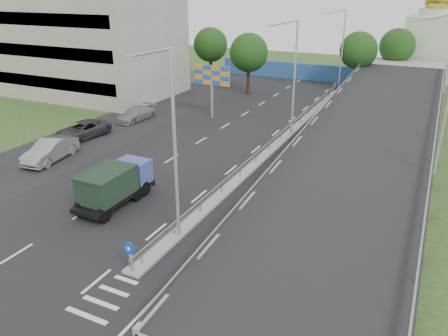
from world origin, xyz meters
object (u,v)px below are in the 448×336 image
Objects in this scene: dump_truck at (115,184)px; parked_car_c at (82,130)px; lamp_post_near at (171,138)px; parked_car_d at (136,114)px; billboard at (212,78)px; parked_car_b at (50,150)px; sign_bollard at (131,257)px; lamp_post_mid at (293,73)px; lamp_post_far at (341,47)px; church at (430,43)px.

dump_truck is 1.06× the size of parked_car_c.
lamp_post_near reaches higher than parked_car_d.
billboard reaches higher than parked_car_d.
parked_car_d is (-6.69, -4.24, -3.50)m from billboard.
billboard is at bearing 62.08° from parked_car_b.
sign_bollard is at bearing -34.43° from parked_car_c.
lamp_post_mid reaches higher than parked_car_c.
lamp_post_near reaches higher than dump_truck.
parked_car_d is at bearing -125.38° from lamp_post_far.
lamp_post_mid is (0.00, 20.00, 0.00)m from lamp_post_near.
church reaches higher than parked_car_c.
lamp_post_near and lamp_post_far have the same top height.
parked_car_b is 1.10× the size of parked_car_d.
sign_bollard is at bearing -91.64° from lamp_post_near.
parked_car_d is at bearing 122.94° from dump_truck.
dump_truck is at bearing -106.51° from church.
lamp_post_far is 33.91m from parked_car_c.
lamp_post_far is 38.80m from dump_truck.
lamp_post_near is 40.00m from lamp_post_far.
parked_car_c is (-11.19, 9.10, -0.65)m from dump_truck.
lamp_post_near is 7.34m from dump_truck.
billboard reaches higher than sign_bollard.
parked_car_c is 6.87m from parked_car_d.
sign_bollard is at bearing -70.79° from billboard.
church is at bearing 80.19° from sign_bollard.
lamp_post_mid is 1.83× the size of billboard.
dump_truck is at bearing -29.38° from parked_car_b.
billboard reaches higher than parked_car_c.
lamp_post_far is 1.83× the size of billboard.
billboard is 0.95× the size of dump_truck.
lamp_post_mid reaches higher than parked_car_b.
lamp_post_mid reaches higher than billboard.
parked_car_b is (-9.52, 3.74, -0.54)m from dump_truck.
parked_car_c is at bearing 138.40° from sign_bollard.
lamp_post_near is (0.11, 3.83, 4.77)m from sign_bollard.
lamp_post_far reaches higher than parked_car_d.
sign_bollard is at bearing -90.14° from lamp_post_far.
lamp_post_mid is 0.73× the size of church.
sign_bollard is 0.30× the size of billboard.
billboard is (-9.11, 2.00, -1.62)m from lamp_post_mid.
parked_car_d is at bearing -171.92° from lamp_post_mid.
parked_car_b is 0.96× the size of parked_car_c.
lamp_post_far reaches higher than parked_car_b.
billboard is at bearing 62.48° from parked_car_c.
lamp_post_mid is at bearing -90.00° from lamp_post_far.
lamp_post_far is (0.00, 40.00, 0.00)m from lamp_post_near.
lamp_post_far reaches higher than dump_truck.
lamp_post_mid is at bearing -106.22° from church.
lamp_post_near is 2.12× the size of parked_car_d.
sign_bollard is 0.17× the size of lamp_post_far.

